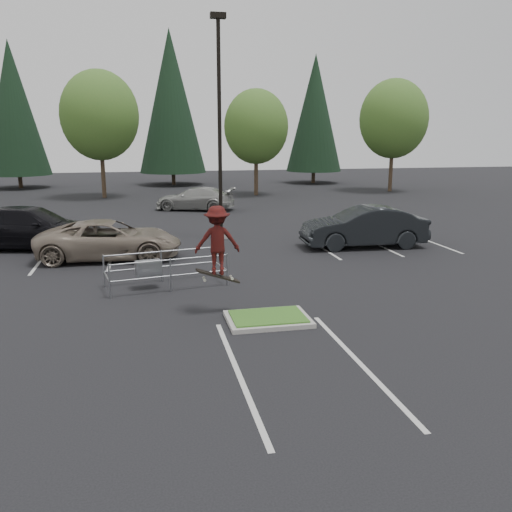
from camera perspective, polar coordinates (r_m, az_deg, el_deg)
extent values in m
plane|color=black|center=(14.64, 1.27, -6.88)|extent=(120.00, 120.00, 0.00)
cube|color=#A29F97|center=(14.62, 1.27, -6.66)|extent=(2.20, 1.60, 0.12)
cube|color=#29581B|center=(14.59, 1.28, -6.38)|extent=(1.95, 1.35, 0.05)
cube|color=beige|center=(22.99, -15.00, -0.02)|extent=(0.12, 5.20, 0.01)
cube|color=beige|center=(23.30, -21.63, -0.32)|extent=(0.12, 5.20, 0.01)
cube|color=beige|center=(24.20, 6.78, 0.96)|extent=(0.12, 5.20, 0.01)
cube|color=beige|center=(25.18, 12.61, 1.21)|extent=(0.12, 5.20, 0.01)
cube|color=beige|center=(26.41, 17.95, 1.42)|extent=(0.12, 5.20, 0.01)
cube|color=beige|center=(11.66, -1.88, -12.19)|extent=(0.12, 6.00, 0.01)
cube|color=beige|center=(12.38, 10.75, -10.90)|extent=(0.12, 6.00, 0.01)
cube|color=#A29F97|center=(26.12, -3.69, 2.23)|extent=(0.60, 0.60, 0.30)
cylinder|color=black|center=(25.68, -3.85, 12.93)|extent=(0.18, 0.18, 10.00)
cube|color=black|center=(26.17, -4.02, 23.94)|extent=(0.70, 0.35, 0.25)
cylinder|color=#38281C|center=(44.12, -15.78, 8.19)|extent=(0.32, 0.32, 3.50)
ellipsoid|color=#356A27|center=(44.02, -16.15, 14.04)|extent=(5.89, 5.89, 6.77)
sphere|color=#356A27|center=(43.67, -15.31, 13.14)|extent=(3.68, 3.68, 3.68)
sphere|color=#356A27|center=(44.44, -16.73, 13.28)|extent=(4.05, 4.05, 4.05)
cylinder|color=#38281C|center=(44.31, 0.01, 8.39)|extent=(0.32, 0.32, 3.04)
ellipsoid|color=#356A27|center=(44.18, 0.01, 13.46)|extent=(5.12, 5.12, 5.89)
sphere|color=#356A27|center=(44.01, 0.87, 12.63)|extent=(3.20, 3.20, 3.20)
sphere|color=#356A27|center=(44.47, -0.75, 12.84)|extent=(3.52, 3.52, 3.52)
cylinder|color=#38281C|center=(48.68, 14.00, 8.63)|extent=(0.32, 0.32, 3.42)
ellipsoid|color=#356A27|center=(48.59, 14.29, 13.82)|extent=(5.76, 5.76, 6.62)
sphere|color=#356A27|center=(48.57, 15.05, 12.93)|extent=(3.60, 3.60, 3.60)
sphere|color=#356A27|center=(48.72, 13.50, 13.22)|extent=(3.96, 3.96, 3.96)
cylinder|color=#38281C|center=(54.67, -23.55, 7.20)|extent=(0.36, 0.36, 1.20)
cone|color=black|center=(54.54, -24.18, 14.00)|extent=(5.72, 5.72, 11.80)
cylinder|color=#38281C|center=(54.18, -8.67, 8.07)|extent=(0.36, 0.36, 1.20)
cone|color=black|center=(54.08, -8.93, 15.75)|extent=(6.38, 6.38, 13.30)
cylinder|color=#38281C|center=(55.80, 6.05, 8.28)|extent=(0.36, 0.36, 1.20)
cone|color=black|center=(55.66, 6.20, 14.70)|extent=(5.50, 5.50, 11.30)
cylinder|color=gray|center=(17.03, -15.17, -2.58)|extent=(0.06, 0.06, 1.09)
cylinder|color=gray|center=(18.31, -15.71, -1.55)|extent=(0.06, 0.06, 1.09)
cylinder|color=gray|center=(17.34, -8.97, -2.01)|extent=(0.06, 0.06, 1.09)
cylinder|color=gray|center=(18.60, -9.92, -1.03)|extent=(0.06, 0.06, 1.09)
cylinder|color=gray|center=(17.85, -3.05, -1.44)|extent=(0.06, 0.06, 1.09)
cylinder|color=gray|center=(19.07, -4.37, -0.53)|extent=(0.06, 0.06, 1.09)
cylinder|color=gray|center=(17.35, -8.96, -2.08)|extent=(3.73, 0.72, 0.05)
cylinder|color=gray|center=(17.22, -9.02, -0.41)|extent=(3.73, 0.72, 0.05)
cylinder|color=gray|center=(18.60, -9.92, -1.11)|extent=(3.73, 0.72, 0.05)
cylinder|color=gray|center=(18.49, -9.98, 0.46)|extent=(3.73, 0.72, 0.05)
cube|color=gray|center=(17.82, -11.26, -1.24)|extent=(0.88, 0.63, 0.45)
cube|color=black|center=(15.05, -4.04, -2.10)|extent=(1.22, 0.46, 0.46)
cylinder|color=beige|center=(14.90, -5.41, -2.56)|extent=(0.08, 0.04, 0.08)
cylinder|color=beige|center=(15.15, -5.52, -2.31)|extent=(0.08, 0.04, 0.08)
cylinder|color=beige|center=(15.00, -2.52, -2.40)|extent=(0.08, 0.04, 0.08)
cylinder|color=beige|center=(15.24, -2.68, -2.16)|extent=(0.08, 0.04, 0.08)
imported|color=maroon|center=(14.83, -4.10, 1.64)|extent=(1.27, 0.77, 1.90)
imported|color=gray|center=(22.38, -15.16, 1.67)|extent=(5.80, 2.98, 1.56)
imported|color=black|center=(25.55, -22.73, 2.74)|extent=(6.65, 3.90, 1.81)
imported|color=black|center=(24.36, 11.28, 3.02)|extent=(5.52, 2.15, 1.79)
imported|color=#A1A29D|center=(35.83, -6.28, 6.02)|extent=(5.56, 3.83, 1.49)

